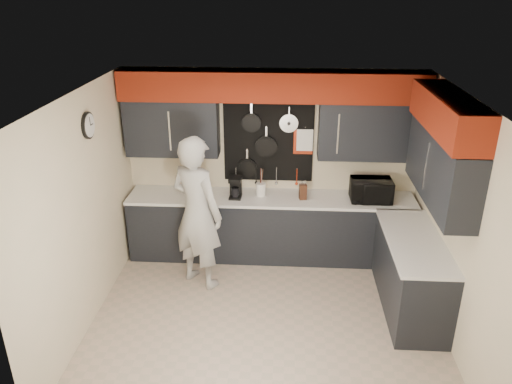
# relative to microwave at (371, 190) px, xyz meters

# --- Properties ---
(ground) EXTENTS (4.00, 4.00, 0.00)m
(ground) POSITION_rel_microwave_xyz_m (-1.33, -1.40, -1.07)
(ground) COLOR tan
(ground) RESTS_ON ground
(back_wall_assembly) EXTENTS (4.00, 0.36, 2.60)m
(back_wall_assembly) POSITION_rel_microwave_xyz_m (-1.32, 0.20, 0.94)
(back_wall_assembly) COLOR beige
(back_wall_assembly) RESTS_ON ground
(right_wall_assembly) EXTENTS (0.36, 3.50, 2.60)m
(right_wall_assembly) POSITION_rel_microwave_xyz_m (0.52, -1.14, 0.87)
(right_wall_assembly) COLOR beige
(right_wall_assembly) RESTS_ON ground
(left_wall_assembly) EXTENTS (0.05, 3.50, 2.60)m
(left_wall_assembly) POSITION_rel_microwave_xyz_m (-3.32, -1.39, 0.27)
(left_wall_assembly) COLOR beige
(left_wall_assembly) RESTS_ON ground
(base_cabinets) EXTENTS (3.95, 2.20, 0.92)m
(base_cabinets) POSITION_rel_microwave_xyz_m (-0.84, -0.27, -0.61)
(base_cabinets) COLOR black
(base_cabinets) RESTS_ON ground
(microwave) EXTENTS (0.55, 0.38, 0.30)m
(microwave) POSITION_rel_microwave_xyz_m (0.00, 0.00, 0.00)
(microwave) COLOR black
(microwave) RESTS_ON base_cabinets
(knife_block) EXTENTS (0.11, 0.11, 0.21)m
(knife_block) POSITION_rel_microwave_xyz_m (-0.90, -0.01, -0.04)
(knife_block) COLOR #352011
(knife_block) RESTS_ON base_cabinets
(utensil_crock) EXTENTS (0.13, 0.13, 0.17)m
(utensil_crock) POSITION_rel_microwave_xyz_m (-1.47, 0.08, -0.06)
(utensil_crock) COLOR white
(utensil_crock) RESTS_ON base_cabinets
(coffee_maker) EXTENTS (0.17, 0.20, 0.30)m
(coffee_maker) POSITION_rel_microwave_xyz_m (-1.81, -0.00, 0.01)
(coffee_maker) COLOR black
(coffee_maker) RESTS_ON base_cabinets
(person) EXTENTS (0.87, 0.78, 1.98)m
(person) POSITION_rel_microwave_xyz_m (-2.22, -0.68, -0.08)
(person) COLOR #A8A8A6
(person) RESTS_ON ground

